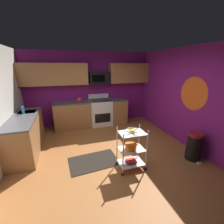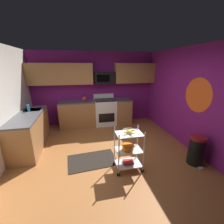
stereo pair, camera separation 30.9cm
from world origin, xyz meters
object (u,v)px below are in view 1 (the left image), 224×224
object	(u,v)px
microwave	(99,78)
trash_can	(194,146)
kettle	(80,100)
mixing_bowl_large	(131,146)
oven_range	(101,112)
dish_soap_bottle	(23,110)
fruit_bowl	(132,131)
book_stack	(131,161)
rolling_cart	(131,149)

from	to	relation	value
microwave	trash_can	distance (m)	3.57
kettle	mixing_bowl_large	bearing A→B (deg)	-74.22
oven_range	kettle	world-z (taller)	kettle
oven_range	dish_soap_bottle	size ratio (longest dim) A/B	5.50
mixing_bowl_large	dish_soap_bottle	world-z (taller)	dish_soap_bottle
trash_can	microwave	bearing A→B (deg)	118.46
fruit_bowl	trash_can	bearing A→B (deg)	-5.40
book_stack	kettle	size ratio (longest dim) A/B	0.89
mixing_bowl_large	trash_can	distance (m)	1.57
dish_soap_bottle	trash_can	xyz separation A→B (m)	(3.84, -1.88, -0.69)
oven_range	kettle	bearing A→B (deg)	-179.70
mixing_bowl_large	kettle	size ratio (longest dim) A/B	0.95
rolling_cart	mixing_bowl_large	distance (m)	0.07
oven_range	mixing_bowl_large	world-z (taller)	oven_range
dish_soap_bottle	oven_range	bearing A→B (deg)	22.08
microwave	book_stack	bearing A→B (deg)	-89.24
microwave	fruit_bowl	size ratio (longest dim) A/B	2.57
fruit_bowl	mixing_bowl_large	distance (m)	0.36
microwave	book_stack	distance (m)	3.16
book_stack	dish_soap_bottle	world-z (taller)	dish_soap_bottle
rolling_cart	fruit_bowl	xyz separation A→B (m)	(-0.00, 0.00, 0.42)
fruit_bowl	kettle	size ratio (longest dim) A/B	1.03
microwave	mixing_bowl_large	distance (m)	3.00
oven_range	kettle	size ratio (longest dim) A/B	4.17
oven_range	rolling_cart	xyz separation A→B (m)	(0.04, -2.65, -0.03)
kettle	dish_soap_bottle	distance (m)	1.79
rolling_cart	mixing_bowl_large	xyz separation A→B (m)	(-0.02, 0.00, 0.07)
fruit_bowl	book_stack	xyz separation A→B (m)	(0.00, -0.00, -0.72)
mixing_bowl_large	trash_can	world-z (taller)	trash_can
book_stack	kettle	xyz separation A→B (m)	(-0.77, 2.65, 0.84)
mixing_bowl_large	dish_soap_bottle	xyz separation A→B (m)	(-2.29, 1.73, 0.50)
mixing_bowl_large	trash_can	bearing A→B (deg)	-5.33
fruit_bowl	kettle	distance (m)	2.76
rolling_cart	trash_can	size ratio (longest dim) A/B	1.39
rolling_cart	kettle	bearing A→B (deg)	106.16
rolling_cart	fruit_bowl	size ratio (longest dim) A/B	3.36
book_stack	oven_range	bearing A→B (deg)	90.78
kettle	book_stack	bearing A→B (deg)	-73.84
rolling_cart	trash_can	distance (m)	1.55
microwave	book_stack	size ratio (longest dim) A/B	2.98
dish_soap_bottle	trash_can	distance (m)	4.33
dish_soap_bottle	microwave	bearing A→B (deg)	24.31
fruit_bowl	dish_soap_bottle	size ratio (longest dim) A/B	1.36
microwave	dish_soap_bottle	size ratio (longest dim) A/B	3.50
oven_range	mixing_bowl_large	xyz separation A→B (m)	(0.02, -2.65, 0.04)
oven_range	kettle	distance (m)	0.90
dish_soap_bottle	rolling_cart	bearing A→B (deg)	-36.87
oven_range	dish_soap_bottle	bearing A→B (deg)	-157.92
oven_range	rolling_cart	bearing A→B (deg)	-89.22
trash_can	dish_soap_bottle	bearing A→B (deg)	153.99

